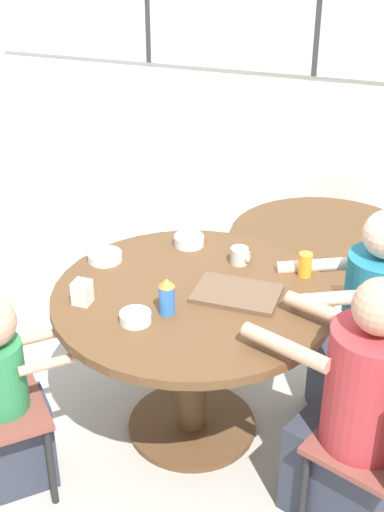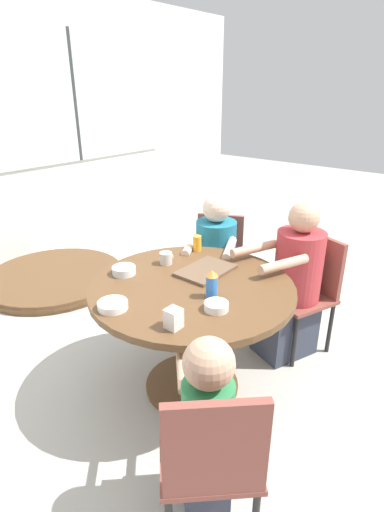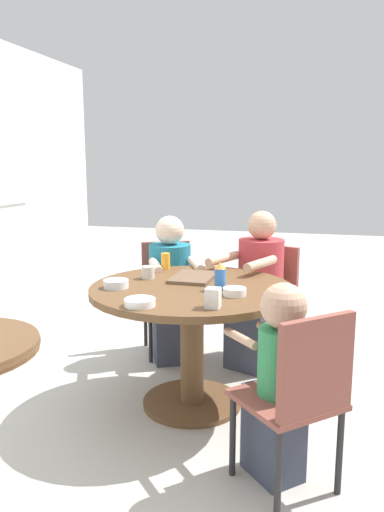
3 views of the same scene
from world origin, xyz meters
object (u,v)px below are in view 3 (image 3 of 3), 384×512
at_px(coffee_mug, 148,272).
at_px(milk_carton_small, 213,298).
at_px(chair_for_man_blue_shirt, 269,292).
at_px(person_man_blue_shirt, 258,297).
at_px(bowl_white_shallow, 116,284).
at_px(person_toddler, 278,385).
at_px(juice_glass, 166,261).
at_px(chair_for_woman_green_shirt, 168,287).
at_px(sippy_cup, 220,276).
at_px(bowl_fruit, 235,292).
at_px(chair_for_toddler, 301,389).
at_px(person_woman_green_shirt, 171,295).
at_px(bowl_cereal, 140,302).

bearing_deg(coffee_mug, milk_carton_small, -134.56).
bearing_deg(chair_for_man_blue_shirt, person_man_blue_shirt, 90.00).
bearing_deg(coffee_mug, bowl_white_shallow, 160.96).
xyz_separation_m(person_toddler, juice_glass, (1.01, 0.87, 0.34)).
bearing_deg(chair_for_woman_green_shirt, person_toddler, 97.83).
bearing_deg(coffee_mug, juice_glass, -3.01).
relative_size(coffee_mug, sippy_cup, 0.54).
xyz_separation_m(juice_glass, milk_carton_small, (-0.83, -0.52, -0.00)).
relative_size(chair_for_woman_green_shirt, juice_glass, 7.77).
bearing_deg(bowl_fruit, milk_carton_small, 166.93).
height_order(coffee_mug, sippy_cup, sippy_cup).
relative_size(chair_for_man_blue_shirt, bowl_fruit, 6.68).
bearing_deg(bowl_white_shallow, bowl_fruit, -88.96).
height_order(chair_for_woman_green_shirt, milk_carton_small, chair_for_woman_green_shirt).
bearing_deg(chair_for_man_blue_shirt, chair_for_toddler, 122.43).
distance_m(chair_for_toddler, milk_carton_small, 0.62).
distance_m(sippy_cup, bowl_fruit, 0.15).
xyz_separation_m(chair_for_woman_green_shirt, bowl_fruit, (-1.01, -0.71, 0.26)).
height_order(sippy_cup, bowl_white_shallow, sippy_cup).
bearing_deg(chair_for_man_blue_shirt, coffee_mug, 70.73).
bearing_deg(person_toddler, juice_glass, 86.77).
height_order(chair_for_woman_green_shirt, person_woman_green_shirt, person_woman_green_shirt).
distance_m(person_woman_green_shirt, bowl_cereal, 1.24).
relative_size(person_man_blue_shirt, coffee_mug, 12.91).
height_order(person_man_blue_shirt, sippy_cup, person_man_blue_shirt).
relative_size(juice_glass, bowl_cereal, 0.69).
distance_m(person_man_blue_shirt, bowl_white_shallow, 1.18).
height_order(chair_for_woman_green_shirt, person_man_blue_shirt, person_man_blue_shirt).
distance_m(chair_for_woman_green_shirt, person_woman_green_shirt, 0.17).
xyz_separation_m(person_toddler, bowl_fruit, (0.45, 0.29, 0.31)).
bearing_deg(milk_carton_small, chair_for_toddler, -123.28).
xyz_separation_m(chair_for_man_blue_shirt, milk_carton_small, (-1.31, 0.13, 0.29)).
relative_size(chair_for_toddler, person_toddler, 0.90).
bearing_deg(bowl_fruit, person_woman_green_shirt, 36.51).
xyz_separation_m(chair_for_toddler, bowl_white_shallow, (0.55, 1.09, 0.27)).
height_order(chair_for_woman_green_shirt, bowl_cereal, chair_for_woman_green_shirt).
bearing_deg(sippy_cup, coffee_mug, 71.13).
height_order(chair_for_woman_green_shirt, bowl_white_shallow, chair_for_woman_green_shirt).
xyz_separation_m(coffee_mug, bowl_cereal, (-0.60, -0.17, -0.02)).
xyz_separation_m(person_woman_green_shirt, bowl_cereal, (-1.19, -0.22, 0.28)).
height_order(milk_carton_small, bowl_cereal, milk_carton_small).
relative_size(coffee_mug, bowl_cereal, 0.55).
bearing_deg(milk_carton_small, sippy_cup, 6.52).
bearing_deg(bowl_cereal, bowl_white_shallow, 40.30).
height_order(person_man_blue_shirt, bowl_fruit, person_man_blue_shirt).
relative_size(chair_for_woman_green_shirt, sippy_cup, 5.28).
height_order(person_man_blue_shirt, milk_carton_small, person_man_blue_shirt).
relative_size(chair_for_woman_green_shirt, person_woman_green_shirt, 0.79).
distance_m(sippy_cup, bowl_white_shallow, 0.60).
xyz_separation_m(coffee_mug, sippy_cup, (-0.17, -0.49, 0.04)).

